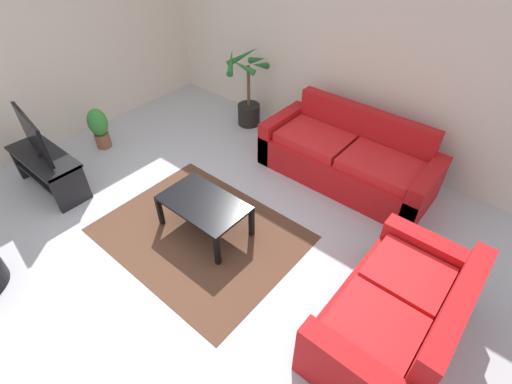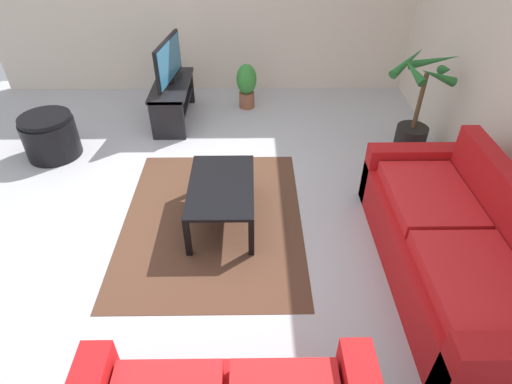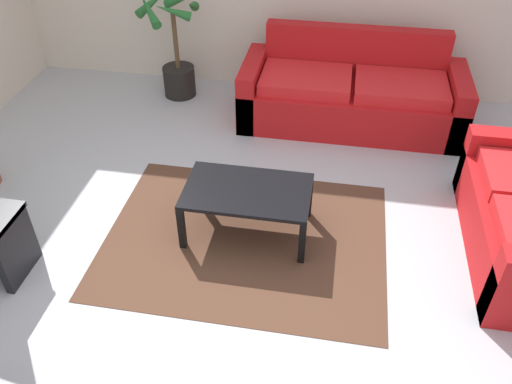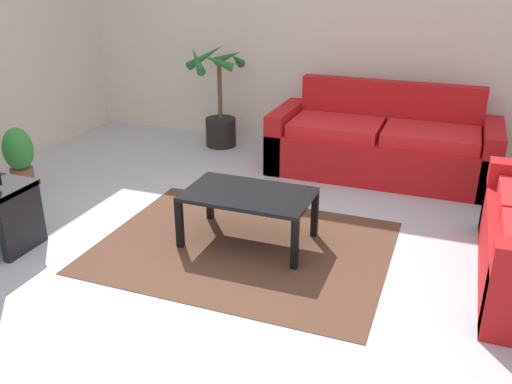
{
  "view_description": "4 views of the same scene",
  "coord_description": "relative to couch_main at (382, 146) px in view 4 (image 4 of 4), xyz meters",
  "views": [
    {
      "loc": [
        2.46,
        -1.51,
        3.14
      ],
      "look_at": [
        0.52,
        0.8,
        0.54
      ],
      "focal_mm": 26.04,
      "sensor_mm": 36.0,
      "label": 1
    },
    {
      "loc": [
        3.14,
        0.69,
        2.68
      ],
      "look_at": [
        0.19,
        0.73,
        0.4
      ],
      "focal_mm": 29.42,
      "sensor_mm": 36.0,
      "label": 2
    },
    {
      "loc": [
        0.7,
        -2.66,
        2.89
      ],
      "look_at": [
        0.17,
        0.35,
        0.45
      ],
      "focal_mm": 36.84,
      "sensor_mm": 36.0,
      "label": 3
    },
    {
      "loc": [
        1.5,
        -3.15,
        2.06
      ],
      "look_at": [
        0.18,
        0.34,
        0.47
      ],
      "focal_mm": 38.27,
      "sensor_mm": 36.0,
      "label": 4
    }
  ],
  "objects": [
    {
      "name": "ground_plane",
      "position": [
        -0.83,
        -2.28,
        -0.3
      ],
      "size": [
        6.6,
        6.6,
        0.0
      ],
      "primitive_type": "plane",
      "color": "#B2B2B7"
    },
    {
      "name": "wall_back",
      "position": [
        -0.83,
        0.72,
        1.05
      ],
      "size": [
        6.0,
        0.06,
        2.7
      ],
      "primitive_type": "cube",
      "color": "beige",
      "rests_on": "ground"
    },
    {
      "name": "couch_main",
      "position": [
        0.0,
        0.0,
        0.0
      ],
      "size": [
        2.24,
        0.9,
        0.9
      ],
      "color": "red",
      "rests_on": "ground"
    },
    {
      "name": "coffee_table",
      "position": [
        -0.74,
        -1.87,
        0.06
      ],
      "size": [
        0.97,
        0.59,
        0.42
      ],
      "color": "black",
      "rests_on": "ground"
    },
    {
      "name": "area_rug",
      "position": [
        -0.74,
        -1.97,
        -0.3
      ],
      "size": [
        2.2,
        1.7,
        0.01
      ],
      "primitive_type": "cube",
      "color": "#513323",
      "rests_on": "ground"
    },
    {
      "name": "potted_palm",
      "position": [
        -1.94,
        0.27,
        0.16
      ],
      "size": [
        0.69,
        0.77,
        1.17
      ],
      "color": "black",
      "rests_on": "ground"
    },
    {
      "name": "potted_plant_small",
      "position": [
        -3.16,
        -1.66,
        0.04
      ],
      "size": [
        0.28,
        0.28,
        0.62
      ],
      "color": "brown",
      "rests_on": "ground"
    }
  ]
}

